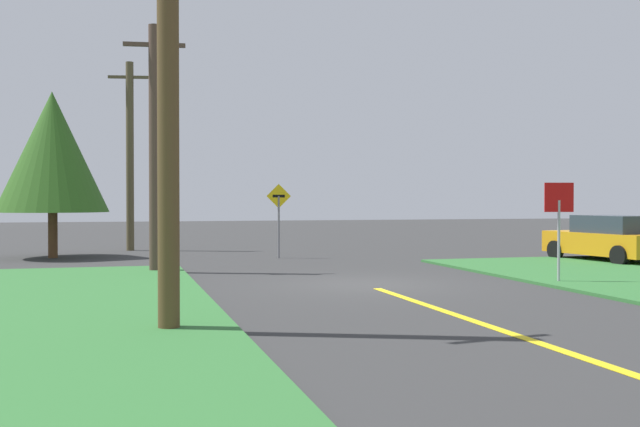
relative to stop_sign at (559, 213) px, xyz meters
The scene contains 9 objects.
ground_plane 5.30m from the stop_sign, 165.10° to the left, with size 120.00×120.00×0.00m, color #333333.
lane_stripe_center 8.46m from the stop_sign, 125.56° to the right, with size 0.20×14.00×0.01m, color yellow.
stop_sign is the anchor object (origin of this frame).
car_on_crossroad 7.95m from the stop_sign, 44.33° to the left, with size 2.58×4.75×1.62m.
utility_pole_near 11.27m from the stop_sign, 156.50° to the right, with size 1.80×0.37×8.72m.
utility_pole_mid 11.54m from the stop_sign, 149.16° to the left, with size 1.80×0.34×7.30m.
utility_pole_far 19.19m from the stop_sign, 122.71° to the left, with size 1.79×0.44×8.03m.
direction_sign 11.45m from the stop_sign, 116.26° to the left, with size 0.89×0.21×2.75m.
oak_tree_left 18.34m from the stop_sign, 136.22° to the left, with size 4.07×4.07×6.19m.
Camera 1 is at (-6.06, -17.76, 2.12)m, focal length 41.47 mm.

